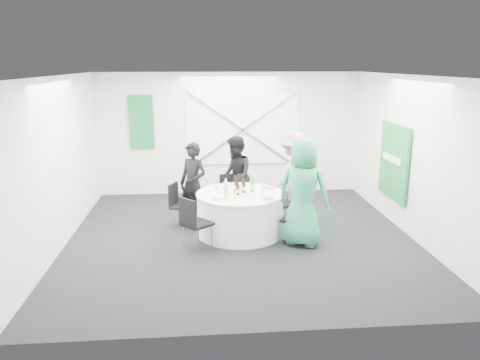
{
  "coord_description": "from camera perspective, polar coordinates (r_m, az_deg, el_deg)",
  "views": [
    {
      "loc": [
        -0.68,
        -7.73,
        3.01
      ],
      "look_at": [
        0.0,
        0.2,
        1.0
      ],
      "focal_mm": 35.0,
      "sensor_mm": 36.0,
      "label": 1
    }
  ],
  "objects": [
    {
      "name": "ceiling",
      "position": [
        7.76,
        0.13,
        12.63
      ],
      "size": [
        6.0,
        6.0,
        0.0
      ],
      "primitive_type": "plane",
      "rotation": [
        3.14,
        0.0,
        0.0
      ],
      "color": "white",
      "rests_on": "wall_back"
    },
    {
      "name": "window_brace_b",
      "position": [
        10.8,
        0.35,
        6.14
      ],
      "size": [
        2.63,
        0.05,
        1.84
      ],
      "primitive_type": "cube",
      "rotation": [
        0.0,
        -0.97,
        0.0
      ],
      "color": "silver",
      "rests_on": "window_panel"
    },
    {
      "name": "knife_b",
      "position": [
        8.74,
        2.0,
        -0.72
      ],
      "size": [
        0.1,
        0.13,
        0.01
      ],
      "primitive_type": "cube",
      "rotation": [
        0.0,
        0.0,
        0.63
      ],
      "color": "silver",
      "rests_on": "banquet_table"
    },
    {
      "name": "knife_c",
      "position": [
        8.07,
        3.76,
        -2.03
      ],
      "size": [
        0.12,
        0.12,
        0.01
      ],
      "primitive_type": "cube",
      "rotation": [
        0.0,
        0.0,
        -0.8
      ],
      "color": "silver",
      "rests_on": "banquet_table"
    },
    {
      "name": "person_man_back_left",
      "position": [
        8.84,
        -5.73,
        -0.48
      ],
      "size": [
        0.68,
        0.64,
        1.57
      ],
      "primitive_type": "imported",
      "rotation": [
        0.0,
        0.0,
        -0.64
      ],
      "color": "black",
      "rests_on": "floor"
    },
    {
      "name": "beer_bottle_c",
      "position": [
        8.27,
        0.45,
        -0.93
      ],
      "size": [
        0.06,
        0.06,
        0.25
      ],
      "color": "#351E09",
      "rests_on": "banquet_table"
    },
    {
      "name": "chair_front_right",
      "position": [
        8.0,
        7.08,
        -4.32
      ],
      "size": [
        0.52,
        0.52,
        0.84
      ],
      "rotation": [
        0.0,
        0.0,
        4.21
      ],
      "color": "black",
      "rests_on": "floor"
    },
    {
      "name": "plate_front_right",
      "position": [
        7.91,
        3.44,
        -2.25
      ],
      "size": [
        0.26,
        0.26,
        0.04
      ],
      "color": "white",
      "rests_on": "banquet_table"
    },
    {
      "name": "wall_front",
      "position": [
        5.04,
        3.13,
        -4.46
      ],
      "size": [
        6.0,
        0.0,
        6.0
      ],
      "primitive_type": "plane",
      "rotation": [
        -1.57,
        0.0,
        0.0
      ],
      "color": "silver",
      "rests_on": "floor"
    },
    {
      "name": "wine_glass_d",
      "position": [
        8.52,
        1.48,
        -0.28
      ],
      "size": [
        0.07,
        0.07,
        0.17
      ],
      "color": "white",
      "rests_on": "banquet_table"
    },
    {
      "name": "window_brace_a",
      "position": [
        10.8,
        0.35,
        6.14
      ],
      "size": [
        2.63,
        0.05,
        1.84
      ],
      "primitive_type": "cube",
      "rotation": [
        0.0,
        0.97,
        0.0
      ],
      "color": "silver",
      "rests_on": "window_panel"
    },
    {
      "name": "green_sign",
      "position": [
        9.26,
        18.23,
        2.19
      ],
      "size": [
        0.05,
        1.2,
        1.4
      ],
      "primitive_type": "cube",
      "color": "#177E37",
      "rests_on": "wall_right"
    },
    {
      "name": "wine_glass_c",
      "position": [
        8.04,
        -1.87,
        -1.16
      ],
      "size": [
        0.07,
        0.07,
        0.17
      ],
      "color": "white",
      "rests_on": "banquet_table"
    },
    {
      "name": "fork_a",
      "position": [
        8.69,
        -2.53,
        -0.82
      ],
      "size": [
        0.1,
        0.13,
        0.01
      ],
      "primitive_type": "cube",
      "rotation": [
        0.0,
        0.0,
        2.51
      ],
      "color": "silver",
      "rests_on": "banquet_table"
    },
    {
      "name": "knife_a",
      "position": [
        8.39,
        -3.86,
        -1.39
      ],
      "size": [
        0.09,
        0.13,
        0.01
      ],
      "primitive_type": "cube",
      "rotation": [
        0.0,
        0.0,
        2.56
      ],
      "color": "silver",
      "rests_on": "banquet_table"
    },
    {
      "name": "wall_left",
      "position": [
        8.23,
        -21.19,
        1.92
      ],
      "size": [
        0.0,
        6.0,
        6.0
      ],
      "primitive_type": "plane",
      "rotation": [
        1.57,
        0.0,
        1.57
      ],
      "color": "silver",
      "rests_on": "floor"
    },
    {
      "name": "plate_front_left",
      "position": [
        7.87,
        -2.17,
        -2.39
      ],
      "size": [
        0.28,
        0.28,
        0.01
      ],
      "color": "white",
      "rests_on": "banquet_table"
    },
    {
      "name": "fork_d",
      "position": [
        8.82,
        0.64,
        -0.59
      ],
      "size": [
        0.15,
        0.02,
        0.01
      ],
      "primitive_type": "cube",
      "rotation": [
        0.0,
        0.0,
        1.61
      ],
      "color": "silver",
      "rests_on": "banquet_table"
    },
    {
      "name": "clear_water_bottle",
      "position": [
        8.17,
        -1.74,
        -1.0
      ],
      "size": [
        0.08,
        0.08,
        0.29
      ],
      "color": "white",
      "rests_on": "banquet_table"
    },
    {
      "name": "green_water_bottle",
      "position": [
        8.32,
        1.51,
        -0.68
      ],
      "size": [
        0.08,
        0.08,
        0.3
      ],
      "color": "green",
      "rests_on": "banquet_table"
    },
    {
      "name": "fork_b",
      "position": [
        8.44,
        3.77,
        -1.3
      ],
      "size": [
        0.08,
        0.14,
        0.01
      ],
      "primitive_type": "cube",
      "rotation": [
        0.0,
        0.0,
        0.49
      ],
      "color": "silver",
      "rests_on": "banquet_table"
    },
    {
      "name": "floor",
      "position": [
        8.32,
        0.12,
        -7.03
      ],
      "size": [
        6.0,
        6.0,
        0.0
      ],
      "primitive_type": "plane",
      "color": "black",
      "rests_on": "ground"
    },
    {
      "name": "chair_back",
      "position": [
        9.3,
        -1.29,
        -1.53
      ],
      "size": [
        0.43,
        0.44,
        0.85
      ],
      "rotation": [
        0.0,
        0.0,
        0.12
      ],
      "color": "black",
      "rests_on": "floor"
    },
    {
      "name": "fork_c",
      "position": [
        7.82,
        2.39,
        -2.54
      ],
      "size": [
        0.11,
        0.12,
        0.01
      ],
      "primitive_type": "cube",
      "rotation": [
        0.0,
        0.0,
        -0.76
      ],
      "color": "silver",
      "rests_on": "banquet_table"
    },
    {
      "name": "banquet_table",
      "position": [
        8.38,
        0.0,
        -4.11
      ],
      "size": [
        1.56,
        1.56,
        0.76
      ],
      "color": "white",
      "rests_on": "floor"
    },
    {
      "name": "beer_bottle_d",
      "position": [
        8.13,
        -0.26,
        -1.22
      ],
      "size": [
        0.06,
        0.06,
        0.24
      ],
      "color": "#351E09",
      "rests_on": "banquet_table"
    },
    {
      "name": "person_woman_green",
      "position": [
        7.83,
        7.71,
        -1.46
      ],
      "size": [
        1.07,
        0.95,
        1.84
      ],
      "primitive_type": "imported",
      "rotation": [
        0.0,
        0.0,
        2.62
      ],
      "color": "#2A9B66",
      "rests_on": "floor"
    },
    {
      "name": "wine_glass_e",
      "position": [
        8.12,
        -2.88,
        -1.02
      ],
      "size": [
        0.07,
        0.07,
        0.17
      ],
      "color": "white",
      "rests_on": "banquet_table"
    },
    {
      "name": "wall_right",
      "position": [
        8.71,
        20.21,
        2.65
      ],
      "size": [
        0.0,
        6.0,
        6.0
      ],
      "primitive_type": "plane",
      "rotation": [
        1.57,
        0.0,
        -1.57
      ],
      "color": "silver",
      "rests_on": "floor"
    },
    {
      "name": "person_woman_pink",
      "position": [
        9.01,
        6.59,
        0.39
      ],
      "size": [
        1.24,
        1.03,
        1.75
      ],
      "primitive_type": "imported",
      "rotation": [
        0.0,
        0.0,
        -2.61
      ],
      "color": "#BB7982",
      "rests_on": "floor"
    },
    {
      "name": "plate_back_left",
      "position": [
        8.5,
        -3.02,
        -1.14
      ],
      "size": [
        0.28,
        0.28,
        0.01
      ],
      "color": "white",
      "rests_on": "banquet_table"
    },
    {
      "name": "beer_bottle_a",
      "position": [
        8.34,
        -0.49,
        -0.78
      ],
      "size": [
        0.06,
        0.06,
        0.25
      ],
      "color": "#351E09",
      "rests_on": "banquet_table"
    },
    {
      "name": "napkin",
      "position": [
        7.86,
        -2.59,
        -2.17
      ],
      "size": [
        0.19,
        0.14,
        0.05
      ],
      "primitive_type": "cube",
      "rotation": [
        0.0,
        0.0,
        0.13
      ],
      "color": "white",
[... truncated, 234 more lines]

